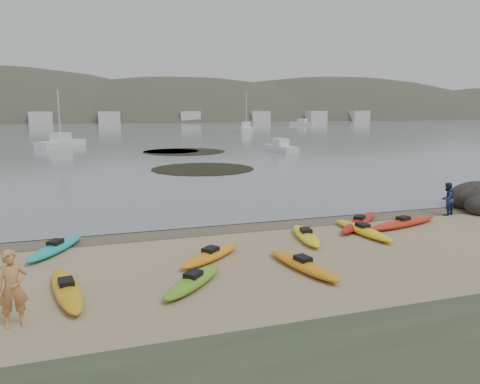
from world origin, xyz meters
name	(u,v)px	position (x,y,z in m)	size (l,w,h in m)	color
ground	(240,225)	(0.00, 0.00, 0.00)	(600.00, 600.00, 0.00)	tan
wet_sand	(242,226)	(0.00, -0.30, 0.00)	(60.00, 60.00, 0.00)	brown
water	(95,116)	(0.00, 300.00, 0.01)	(1200.00, 1200.00, 0.00)	slate
kayaks	(262,248)	(-0.53, -4.21, 0.17)	(26.17, 8.59, 0.34)	#1BADA6
person_west	(13,288)	(-8.30, -7.78, 0.95)	(0.69, 0.46, 1.91)	tan
person_east	(447,199)	(10.25, -1.37, 0.82)	(0.79, 0.62, 1.63)	navy
kelp_mats	(186,157)	(3.77, 29.94, 0.03)	(11.01, 25.51, 0.04)	black
moored_boats	(148,131)	(5.47, 75.62, 0.55)	(108.68, 83.98, 1.18)	silver
far_hills	(190,154)	(39.38, 193.97, -15.93)	(550.00, 135.00, 80.00)	#384235
far_town	(123,117)	(6.00, 145.00, 2.00)	(199.00, 5.00, 4.00)	beige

